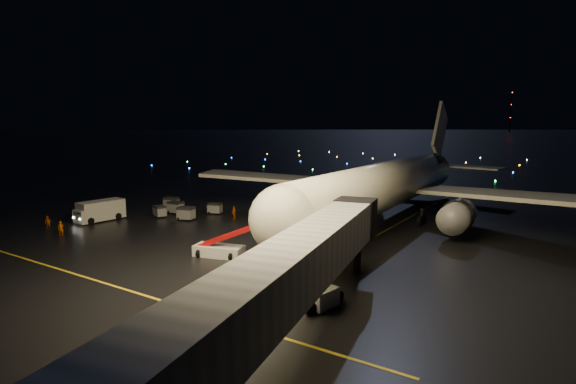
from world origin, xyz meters
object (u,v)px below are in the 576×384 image
(airliner, at_px, (396,158))
(crew_a, at_px, (61,228))
(crew_b, at_px, (48,222))
(pushback_tug, at_px, (307,289))
(belt_loader, at_px, (219,239))
(service_truck, at_px, (101,210))
(baggage_cart_4, at_px, (171,203))
(baggage_cart_0, at_px, (186,213))
(baggage_cart_2, at_px, (176,207))
(baggage_cart_3, at_px, (160,211))
(crew_c, at_px, (234,213))
(baggage_cart_1, at_px, (215,208))

(airliner, relative_size, crew_a, 34.63)
(crew_b, bearing_deg, pushback_tug, -27.83)
(belt_loader, distance_m, service_truck, 24.58)
(pushback_tug, bearing_deg, crew_a, -171.15)
(baggage_cart_4, bearing_deg, airliner, 4.28)
(crew_b, xyz_separation_m, baggage_cart_0, (10.86, 12.77, 0.13))
(airliner, distance_m, baggage_cart_2, 31.80)
(belt_loader, relative_size, service_truck, 0.96)
(airliner, distance_m, belt_loader, 28.10)
(pushback_tug, xyz_separation_m, baggage_cart_3, (-32.58, 14.99, -0.22))
(crew_c, height_order, baggage_cart_3, crew_c)
(service_truck, height_order, baggage_cart_0, service_truck)
(belt_loader, xyz_separation_m, service_truck, (-24.26, 3.93, -0.35))
(baggage_cart_0, distance_m, baggage_cart_3, 4.62)
(service_truck, relative_size, baggage_cart_0, 3.53)
(baggage_cart_1, bearing_deg, baggage_cart_3, -149.59)
(crew_a, relative_size, baggage_cart_1, 0.92)
(service_truck, bearing_deg, baggage_cart_1, 54.87)
(service_truck, height_order, baggage_cart_4, service_truck)
(pushback_tug, height_order, crew_a, pushback_tug)
(airliner, relative_size, baggage_cart_2, 28.58)
(crew_c, bearing_deg, baggage_cart_2, -92.87)
(crew_b, height_order, baggage_cart_2, baggage_cart_2)
(airliner, height_order, baggage_cart_4, airliner)
(airliner, distance_m, baggage_cart_4, 34.03)
(baggage_cart_2, bearing_deg, service_truck, -124.20)
(belt_loader, xyz_separation_m, crew_c, (-10.02, 14.43, -0.88))
(baggage_cart_2, height_order, baggage_cart_3, baggage_cart_2)
(pushback_tug, bearing_deg, baggage_cart_0, 162.44)
(airliner, bearing_deg, baggage_cart_4, -161.87)
(baggage_cart_2, bearing_deg, belt_loader, -38.72)
(service_truck, distance_m, crew_c, 17.70)
(baggage_cart_1, distance_m, baggage_cart_2, 5.72)
(service_truck, relative_size, baggage_cart_4, 3.66)
(crew_b, relative_size, baggage_cart_3, 0.83)
(crew_c, xyz_separation_m, baggage_cart_4, (-12.88, 0.62, 0.01))
(airliner, height_order, baggage_cart_0, airliner)
(baggage_cart_1, height_order, baggage_cart_3, baggage_cart_3)
(baggage_cart_1, xyz_separation_m, baggage_cart_4, (-8.33, -0.59, 0.08))
(crew_a, bearing_deg, baggage_cart_4, 52.58)
(crew_a, xyz_separation_m, crew_b, (-4.87, 1.20, -0.08))
(baggage_cart_3, bearing_deg, baggage_cart_4, 143.19)
(crew_a, bearing_deg, service_truck, 70.21)
(airliner, height_order, baggage_cart_3, airliner)
(pushback_tug, bearing_deg, baggage_cart_3, 166.71)
(crew_c, bearing_deg, crew_a, -44.20)
(baggage_cart_3, height_order, baggage_cart_4, baggage_cart_4)
(crew_b, xyz_separation_m, baggage_cart_4, (2.88, 17.55, 0.09))
(crew_b, distance_m, baggage_cart_0, 16.76)
(service_truck, bearing_deg, baggage_cart_4, 87.51)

